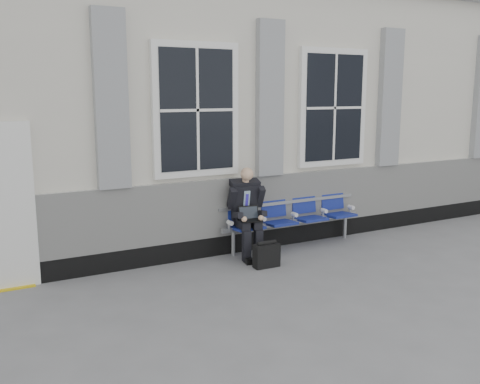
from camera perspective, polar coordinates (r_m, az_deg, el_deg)
ground at (r=8.25m, az=13.73°, el=-7.40°), size 70.00×70.00×0.00m
station_building at (r=10.67m, az=1.50°, el=9.05°), size 14.40×4.40×4.49m
bench at (r=8.79m, az=5.56°, el=-2.30°), size 2.60×0.47×0.91m
businessman at (r=8.17m, az=0.73°, el=-1.78°), size 0.59×0.79×1.39m
briefcase at (r=7.81m, az=2.84°, el=-6.73°), size 0.39×0.17×0.39m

